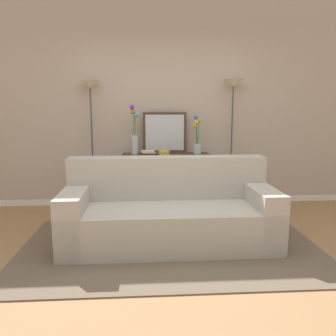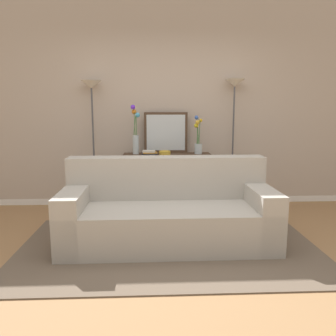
# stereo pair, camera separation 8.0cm
# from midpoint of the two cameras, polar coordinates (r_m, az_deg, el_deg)

# --- Properties ---
(ground_plane) EXTENTS (16.00, 16.00, 0.02)m
(ground_plane) POSITION_cam_midpoint_polar(r_m,az_deg,el_deg) (3.10, 1.01, -16.97)
(ground_plane) COLOR #9E754C
(back_wall) EXTENTS (12.00, 0.15, 2.96)m
(back_wall) POSITION_cam_midpoint_polar(r_m,az_deg,el_deg) (5.03, -1.15, 10.75)
(back_wall) COLOR white
(back_wall) RESTS_ON ground
(area_rug) EXTENTS (3.01, 1.83, 0.01)m
(area_rug) POSITION_cam_midpoint_polar(r_m,az_deg,el_deg) (3.54, -0.27, -13.17)
(area_rug) COLOR brown
(area_rug) RESTS_ON ground
(couch) EXTENTS (2.16, 0.92, 0.88)m
(couch) POSITION_cam_midpoint_polar(r_m,az_deg,el_deg) (3.59, -0.45, -7.65)
(couch) COLOR #ADA89E
(couch) RESTS_ON ground
(console_table) EXTENTS (1.22, 0.34, 0.78)m
(console_table) POSITION_cam_midpoint_polar(r_m,az_deg,el_deg) (4.78, -0.79, -0.54)
(console_table) COLOR #473323
(console_table) RESTS_ON ground
(floor_lamp_left) EXTENTS (0.28, 0.28, 1.78)m
(floor_lamp_left) POSITION_cam_midpoint_polar(r_m,az_deg,el_deg) (4.84, -13.30, 9.61)
(floor_lamp_left) COLOR #4C4C51
(floor_lamp_left) RESTS_ON ground
(floor_lamp_right) EXTENTS (0.28, 0.28, 1.81)m
(floor_lamp_right) POSITION_cam_midpoint_polar(r_m,az_deg,el_deg) (4.92, 10.34, 9.96)
(floor_lamp_right) COLOR #4C4C51
(floor_lamp_right) RESTS_ON ground
(wall_mirror) EXTENTS (0.62, 0.02, 0.57)m
(wall_mirror) POSITION_cam_midpoint_polar(r_m,az_deg,el_deg) (4.86, -0.98, 5.97)
(wall_mirror) COLOR #473323
(wall_mirror) RESTS_ON console_table
(vase_tall_flowers) EXTENTS (0.13, 0.11, 0.67)m
(vase_tall_flowers) POSITION_cam_midpoint_polar(r_m,az_deg,el_deg) (4.71, -6.13, 5.59)
(vase_tall_flowers) COLOR silver
(vase_tall_flowers) RESTS_ON console_table
(vase_short_flowers) EXTENTS (0.12, 0.11, 0.53)m
(vase_short_flowers) POSITION_cam_midpoint_polar(r_m,az_deg,el_deg) (4.74, 4.41, 4.73)
(vase_short_flowers) COLOR silver
(vase_short_flowers) RESTS_ON console_table
(fruit_bowl) EXTENTS (0.16, 0.16, 0.05)m
(fruit_bowl) POSITION_cam_midpoint_polar(r_m,az_deg,el_deg) (4.64, -1.19, 2.58)
(fruit_bowl) COLOR gold
(fruit_bowl) RESTS_ON console_table
(book_stack) EXTENTS (0.22, 0.17, 0.06)m
(book_stack) POSITION_cam_midpoint_polar(r_m,az_deg,el_deg) (4.65, -3.76, 2.57)
(book_stack) COLOR #2D2D33
(book_stack) RESTS_ON console_table
(book_row_under_console) EXTENTS (0.34, 0.17, 0.13)m
(book_row_under_console) POSITION_cam_midpoint_polar(r_m,az_deg,el_deg) (4.88, -4.72, -6.10)
(book_row_under_console) COLOR maroon
(book_row_under_console) RESTS_ON ground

